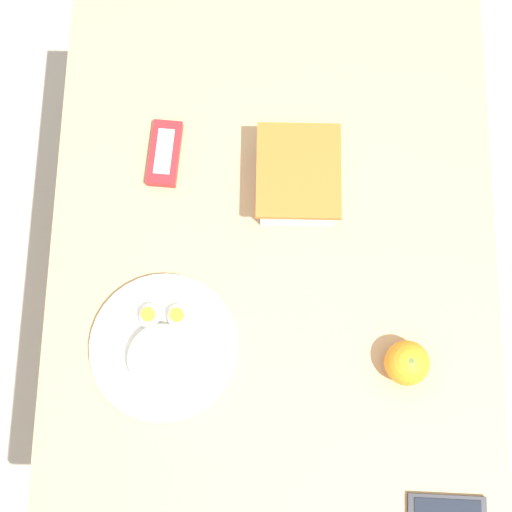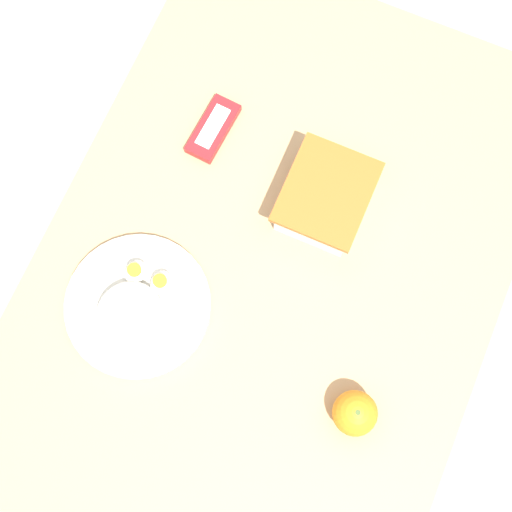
# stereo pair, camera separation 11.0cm
# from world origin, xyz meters

# --- Properties ---
(ground_plane) EXTENTS (10.00, 10.00, 0.00)m
(ground_plane) POSITION_xyz_m (0.00, 0.00, 0.00)
(ground_plane) COLOR #B2A899
(table) EXTENTS (1.19, 0.77, 0.74)m
(table) POSITION_xyz_m (0.00, 0.00, 0.62)
(table) COLOR tan
(table) RESTS_ON ground_plane
(food_container) EXTENTS (0.17, 0.14, 0.08)m
(food_container) POSITION_xyz_m (-0.18, 0.04, 0.78)
(food_container) COLOR white
(food_container) RESTS_ON table
(orange_fruit) EXTENTS (0.07, 0.07, 0.07)m
(orange_fruit) POSITION_xyz_m (0.14, 0.22, 0.78)
(orange_fruit) COLOR orange
(orange_fruit) RESTS_ON table
(rice_plate) EXTENTS (0.25, 0.25, 0.06)m
(rice_plate) POSITION_xyz_m (0.12, -0.18, 0.76)
(rice_plate) COLOR silver
(rice_plate) RESTS_ON table
(candy_bar) EXTENTS (0.12, 0.06, 0.02)m
(candy_bar) POSITION_xyz_m (-0.23, -0.20, 0.75)
(candy_bar) COLOR red
(candy_bar) RESTS_ON table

